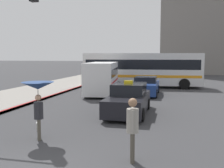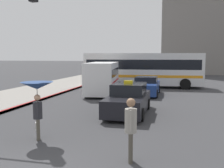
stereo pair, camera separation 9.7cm
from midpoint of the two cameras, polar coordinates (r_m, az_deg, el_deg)
The scene contains 6 objects.
taxi at distance 13.37m, azimuth 3.41°, elevation -3.49°, with size 1.91×4.47×1.70m.
sedan_red at distance 20.04m, azimuth 7.21°, elevation -0.51°, with size 1.91×4.21×1.37m.
ambulance_van at distance 20.22m, azimuth -2.33°, elevation 1.61°, with size 2.67×5.70×2.44m.
city_bus at distance 25.03m, azimuth 6.44°, elevation 3.40°, with size 11.03×3.22×3.20m.
pedestrian_with_umbrella at distance 9.41m, azimuth -16.09°, elevation -1.84°, with size 1.11×1.11×2.04m.
pedestrian_man at distance 7.26m, azimuth 4.11°, elevation -8.66°, with size 0.39×0.49×1.79m.
Camera 1 is at (3.71, -5.09, 2.92)m, focal length 42.00 mm.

